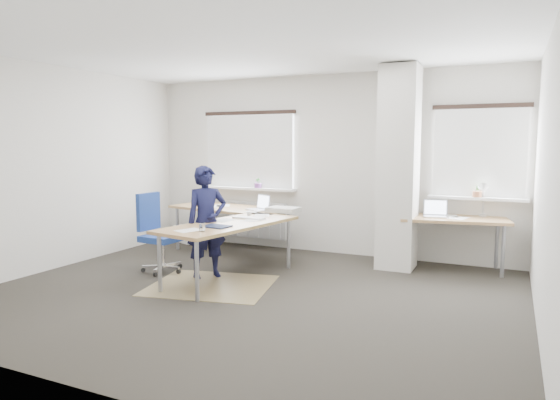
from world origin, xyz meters
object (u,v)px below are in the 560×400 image
at_px(task_chair, 160,250).
at_px(person, 207,222).
at_px(desk_side, 454,221).
at_px(desk_main, 234,217).

height_order(task_chair, person, person).
bearing_deg(person, desk_side, -19.99).
relative_size(task_chair, person, 0.73).
bearing_deg(task_chair, person, 5.36).
distance_m(desk_side, person, 3.35).
height_order(desk_main, desk_side, desk_side).
relative_size(desk_side, task_chair, 1.41).
height_order(desk_main, task_chair, task_chair).
bearing_deg(desk_main, person, -78.43).
distance_m(desk_main, desk_side, 3.05).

